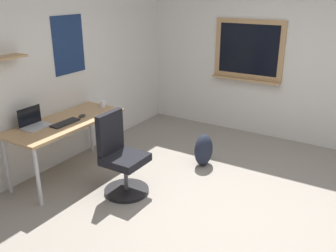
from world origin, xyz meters
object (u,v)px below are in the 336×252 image
Objects in this scene: laptop at (34,122)px; computer_mouse at (82,116)px; coffee_mug at (103,104)px; keyboard at (65,123)px; desk at (66,126)px; office_chair at (121,159)px; backpack at (204,150)px.

laptop is 0.59m from computer_mouse.
computer_mouse is at bearing -173.64° from coffee_mug.
desk is at bearing 46.73° from keyboard.
coffee_mug reaches higher than computer_mouse.
computer_mouse is at bearing -23.08° from laptop.
keyboard reaches higher than desk.
coffee_mug is (0.65, -0.03, 0.12)m from desk.
computer_mouse is (0.20, -0.08, 0.09)m from desk.
computer_mouse is at bearing -21.37° from desk.
desk is 1.59× the size of office_chair.
desk is 4.07× the size of keyboard.
laptop is at bearing 134.67° from backpack.
backpack is at bearing -49.76° from desk.
backpack is (1.11, -0.51, -0.19)m from office_chair.
laptop is 0.71× the size of backpack.
computer_mouse is 1.64m from backpack.
coffee_mug reaches higher than backpack.
desk is at bearing 91.31° from office_chair.
office_chair reaches higher than coffee_mug.
keyboard is 1.81m from backpack.
laptop is 2.16m from backpack.
office_chair reaches higher than keyboard.
office_chair is 2.57× the size of keyboard.
laptop is at bearing 156.92° from computer_mouse.
coffee_mug is at bearing 51.44° from office_chair.
office_chair is 2.17× the size of backpack.
keyboard is 0.73m from coffee_mug.
laptop reaches higher than computer_mouse.
laptop is 2.98× the size of computer_mouse.
office_chair is 0.84m from computer_mouse.
laptop is 3.37× the size of coffee_mug.
desk is 0.66m from coffee_mug.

